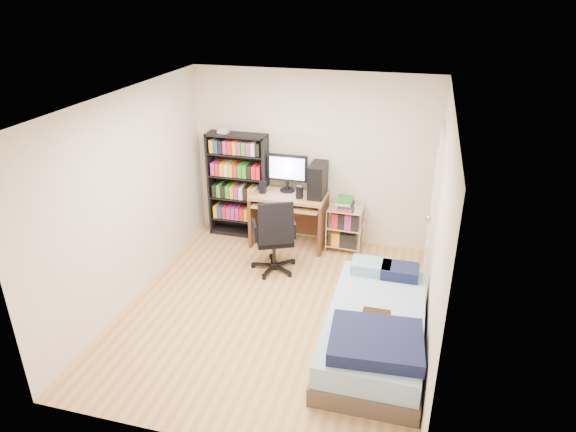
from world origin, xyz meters
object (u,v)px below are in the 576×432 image
(media_shelf, at_px, (238,184))
(computer_desk, at_px, (297,198))
(bed, at_px, (375,329))
(office_chair, at_px, (274,249))

(media_shelf, distance_m, computer_desk, 0.94)
(bed, bearing_deg, media_shelf, 136.03)
(media_shelf, height_order, office_chair, media_shelf)
(office_chair, relative_size, bed, 0.52)
(media_shelf, relative_size, bed, 0.81)
(media_shelf, bearing_deg, computer_desk, -5.96)
(computer_desk, distance_m, office_chair, 0.95)
(media_shelf, xyz_separation_m, bed, (2.32, -2.24, -0.56))
(computer_desk, xyz_separation_m, bed, (1.39, -2.14, -0.47))
(computer_desk, bearing_deg, office_chair, -96.11)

